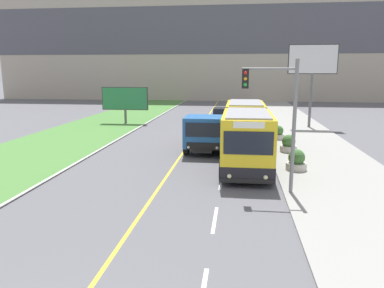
% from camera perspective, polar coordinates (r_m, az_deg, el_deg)
% --- Properties ---
extents(apartment_block_background, '(80.00, 8.04, 22.72)m').
position_cam_1_polar(apartment_block_background, '(69.57, 4.35, 16.19)').
color(apartment_block_background, '#A89E8E').
rests_on(apartment_block_background, ground_plane).
extents(city_bus, '(2.62, 11.82, 3.16)m').
position_cam_1_polar(city_bus, '(22.35, 8.20, 1.72)').
color(city_bus, yellow).
rests_on(city_bus, ground_plane).
extents(dump_truck, '(2.56, 6.62, 2.41)m').
position_cam_1_polar(dump_truck, '(24.33, 2.13, 1.71)').
color(dump_truck, black).
rests_on(dump_truck, ground_plane).
extents(car_distant, '(1.80, 4.30, 1.45)m').
position_cam_1_polar(car_distant, '(38.60, 4.44, 4.38)').
color(car_distant, '#2D4784').
rests_on(car_distant, ground_plane).
extents(traffic_light_mast, '(2.28, 0.32, 5.69)m').
position_cam_1_polar(traffic_light_mast, '(15.96, 13.05, 5.14)').
color(traffic_light_mast, slate).
rests_on(traffic_light_mast, ground_plane).
extents(billboard_large, '(4.35, 0.24, 7.51)m').
position_cam_1_polar(billboard_large, '(35.92, 17.91, 11.58)').
color(billboard_large, '#59595B').
rests_on(billboard_large, ground_plane).
extents(billboard_small, '(4.63, 0.24, 3.63)m').
position_cam_1_polar(billboard_small, '(37.73, -10.19, 6.75)').
color(billboard_small, '#59595B').
rests_on(billboard_small, ground_plane).
extents(planter_round_near, '(1.08, 1.08, 1.10)m').
position_cam_1_polar(planter_round_near, '(20.36, 15.63, -2.51)').
color(planter_round_near, '#B7B2A8').
rests_on(planter_round_near, sidewalk_right).
extents(planter_round_second, '(1.07, 1.07, 1.12)m').
position_cam_1_polar(planter_round_second, '(24.72, 14.50, -0.07)').
color(planter_round_second, '#B7B2A8').
rests_on(planter_round_second, sidewalk_right).
extents(planter_round_third, '(1.01, 1.01, 1.06)m').
position_cam_1_polar(planter_round_third, '(29.08, 12.96, 1.60)').
color(planter_round_third, '#B7B2A8').
rests_on(planter_round_third, sidewalk_right).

